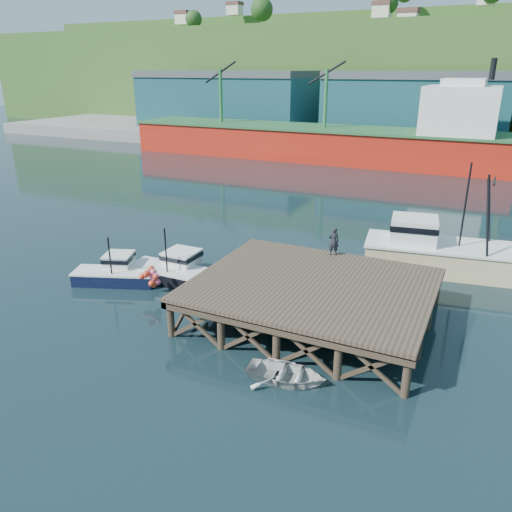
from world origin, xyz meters
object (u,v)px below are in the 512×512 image
Objects in this scene: boat_navy at (116,272)px; trawler at (446,250)px; dinghy at (286,374)px; dockworker at (334,241)px; boat_black at (175,270)px.

trawler is (18.26, 10.81, 0.85)m from boat_navy.
trawler reaches higher than dinghy.
dockworker is at bearing -143.60° from trawler.
boat_black is at bearing 50.14° from dinghy.
dinghy is at bearing -42.07° from boat_navy.
boat_black is at bearing -157.65° from trawler.
boat_navy is 0.91× the size of boat_black.
boat_black is (3.18, 1.81, 0.03)m from boat_navy.
dockworker is (12.39, 4.96, 2.35)m from boat_navy.
dinghy is 10.61m from dockworker.
boat_navy is 21.24m from trawler.
trawler is 16.74m from dinghy.
dockworker is (-1.25, 10.20, 2.63)m from dinghy.
boat_black is 12.62m from dinghy.
boat_black is 17.59m from trawler.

